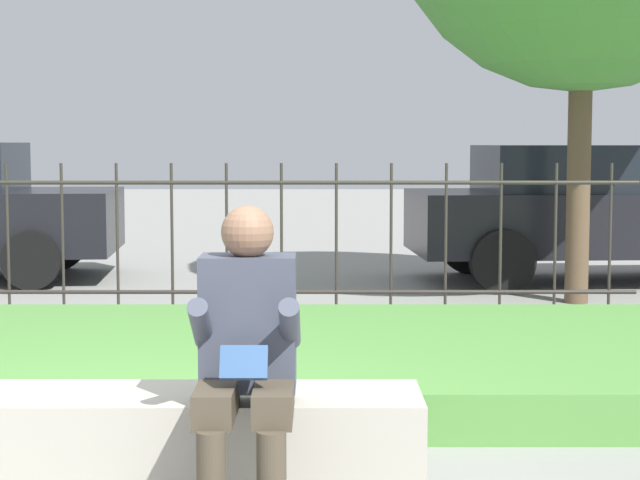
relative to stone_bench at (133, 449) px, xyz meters
name	(u,v)px	position (x,y,z in m)	size (l,w,h in m)	color
stone_bench	(133,449)	(0.00, 0.00, 0.00)	(2.46, 0.52, 0.44)	#B7B2A3
person_seated_reader	(249,352)	(0.51, -0.29, 0.48)	(0.42, 0.73, 1.24)	black
grass_berm	(165,360)	(-0.18, 2.16, -0.06)	(9.16, 2.93, 0.26)	#569342
iron_fence	(202,240)	(-0.18, 4.28, 0.50)	(7.16, 0.03, 1.32)	#332D28
car_parked_right	(598,210)	(3.74, 6.95, 0.58)	(4.05, 2.02, 1.46)	black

